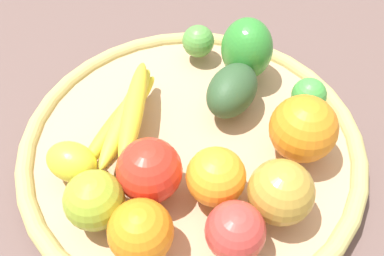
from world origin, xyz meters
TOP-DOWN VIEW (x-y plane):
  - ground_plane at (0.00, 0.00)m, footprint 2.40×2.40m
  - basket at (0.00, 0.00)m, footprint 0.46×0.46m
  - avocado at (0.02, 0.08)m, footprint 0.07×0.09m
  - apple_2 at (0.00, -0.09)m, footprint 0.09×0.09m
  - orange_1 at (0.07, -0.06)m, footprint 0.10×0.10m
  - banana_bunch at (-0.08, -0.03)m, footprint 0.11×0.18m
  - lime_0 at (-0.08, 0.15)m, footprint 0.05×0.05m
  - lime_1 at (0.11, 0.13)m, footprint 0.07×0.07m
  - orange_0 at (0.13, 0.06)m, footprint 0.12×0.12m
  - bell_pepper at (-0.00, 0.15)m, footprint 0.11×0.11m
  - apple_1 at (0.14, -0.04)m, footprint 0.10×0.10m
  - apple_0 at (0.12, -0.10)m, footprint 0.09×0.09m
  - orange_2 at (0.04, -0.16)m, footprint 0.08×0.08m
  - lemon_0 at (-0.09, -0.12)m, footprint 0.07×0.06m
  - apple_3 at (-0.03, -0.15)m, footprint 0.09×0.09m

SIDE VIEW (x-z plane):
  - ground_plane at x=0.00m, z-range 0.00..0.00m
  - basket at x=0.00m, z-range 0.00..0.04m
  - lime_1 at x=0.11m, z-range 0.04..0.09m
  - lemon_0 at x=-0.09m, z-range 0.04..0.09m
  - lime_0 at x=-0.08m, z-range 0.04..0.09m
  - banana_bunch at x=-0.08m, z-range 0.04..0.09m
  - avocado at x=0.02m, z-range 0.04..0.10m
  - apple_0 at x=0.12m, z-range 0.04..0.10m
  - apple_3 at x=-0.03m, z-range 0.04..0.11m
  - orange_1 at x=0.07m, z-range 0.04..0.11m
  - orange_2 at x=0.04m, z-range 0.04..0.11m
  - apple_1 at x=0.14m, z-range 0.04..0.11m
  - apple_2 at x=0.00m, z-range 0.04..0.11m
  - orange_0 at x=0.13m, z-range 0.04..0.12m
  - bell_pepper at x=0.00m, z-range 0.04..0.13m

